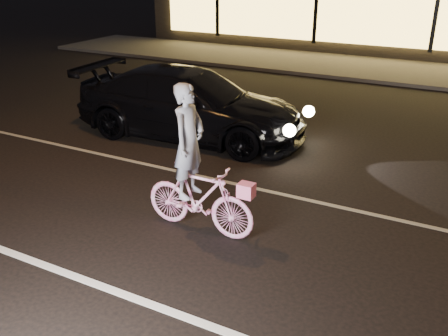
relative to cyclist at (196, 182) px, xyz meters
The scene contains 6 objects.
ground 1.65m from the cyclist, 11.40° to the right, with size 90.00×90.00×0.00m, color black.
lane_stripe_near 2.41m from the cyclist, 51.57° to the right, with size 60.00×0.12×0.01m, color silver.
lane_stripe_far 2.36m from the cyclist, 50.43° to the left, with size 60.00×0.10×0.01m, color gray.
sidewalk 12.81m from the cyclist, 83.64° to the left, with size 30.00×4.00×0.12m, color #383533.
cyclist is the anchor object (origin of this frame).
sedan 4.26m from the cyclist, 122.67° to the left, with size 5.40×2.49×1.53m.
Camera 1 is at (2.02, -5.33, 3.81)m, focal length 40.00 mm.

